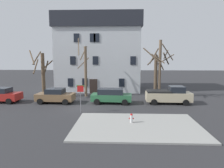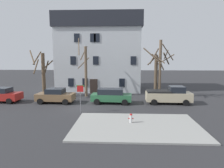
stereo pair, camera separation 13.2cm
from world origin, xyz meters
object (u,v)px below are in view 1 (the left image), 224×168
tree_bare_far (156,73)px  bicycle_leaning (57,94)px  car_green_wagon (111,96)px  tree_bare_mid (85,70)px  car_red_sedan (1,95)px  tree_bare_near (42,73)px  building_main (99,53)px  fire_hydrant (131,118)px  car_brown_sedan (55,96)px  street_sign_pole (81,93)px  tree_bare_end (160,67)px  pickup_truck_beige (169,95)px

tree_bare_far → bicycle_leaning: bearing=-179.7°
car_green_wagon → bicycle_leaning: bearing=155.0°
tree_bare_mid → car_red_sedan: tree_bare_mid is taller
car_red_sedan → tree_bare_near: bearing=38.6°
building_main → fire_hydrant: size_ratio=17.78×
car_brown_sedan → street_sign_pole: street_sign_pole is taller
tree_bare_near → car_green_wagon: bearing=-18.8°
building_main → tree_bare_far: bearing=-39.6°
tree_bare_mid → tree_bare_far: size_ratio=1.21×
fire_hydrant → tree_bare_end: bearing=68.5°
tree_bare_near → tree_bare_far: tree_bare_far is taller
building_main → car_green_wagon: (2.41, -10.21, -5.10)m
building_main → tree_bare_end: building_main is taller
building_main → car_green_wagon: 11.66m
building_main → street_sign_pole: building_main is taller
car_red_sedan → bicycle_leaning: size_ratio=2.60×
tree_bare_far → car_red_sedan: bearing=-169.4°
car_red_sedan → pickup_truck_beige: pickup_truck_beige is taller
car_brown_sedan → bicycle_leaning: 3.72m
tree_bare_mid → tree_bare_end: size_ratio=1.05×
building_main → car_brown_sedan: 12.20m
tree_bare_end → car_red_sedan: bearing=-169.6°
building_main → tree_bare_near: bearing=-133.5°
tree_bare_near → street_sign_pole: tree_bare_near is taller
pickup_truck_beige → bicycle_leaning: size_ratio=2.94×
fire_hydrant → bicycle_leaning: bicycle_leaning is taller
tree_bare_mid → pickup_truck_beige: 11.27m
car_brown_sedan → car_green_wagon: (6.48, 0.08, 0.04)m
tree_bare_far → car_brown_sedan: bearing=-163.4°
building_main → tree_bare_mid: 6.72m
building_main → pickup_truck_beige: building_main is taller
pickup_truck_beige → street_sign_pole: (-9.33, -4.26, 0.91)m
car_red_sedan → car_brown_sedan: (6.51, -0.12, -0.02)m
car_red_sedan → tree_bare_end: bearing=10.4°
tree_bare_far → car_red_sedan: tree_bare_far is taller
tree_bare_near → tree_bare_end: 15.35m
car_brown_sedan → street_sign_pole: (3.73, -3.99, 1.03)m
tree_bare_far → tree_bare_mid: bearing=176.9°
pickup_truck_beige → bicycle_leaning: bearing=166.8°
tree_bare_near → pickup_truck_beige: 16.15m
pickup_truck_beige → fire_hydrant: size_ratio=6.90×
tree_bare_near → car_green_wagon: 9.94m
tree_bare_end → car_green_wagon: tree_bare_end is taller
tree_bare_end → bicycle_leaning: size_ratio=4.29×
tree_bare_near → tree_bare_mid: 5.56m
tree_bare_mid → bicycle_leaning: tree_bare_mid is taller
building_main → car_red_sedan: size_ratio=2.91×
street_sign_pole → car_red_sedan: bearing=158.1°
tree_bare_mid → car_brown_sedan: size_ratio=1.77×
tree_bare_far → tree_bare_end: size_ratio=0.87×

